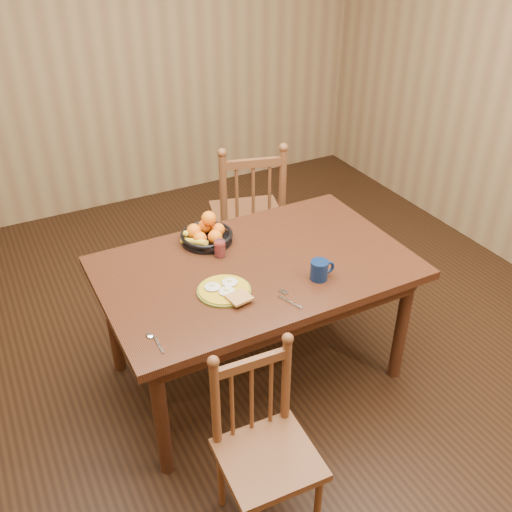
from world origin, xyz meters
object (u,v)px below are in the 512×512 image
coffee_mug (320,270)px  fruit_bowl (206,234)px  chair_far (249,215)px  chair_near (265,449)px  breakfast_plate (225,290)px  dining_table (256,278)px

coffee_mug → fruit_bowl: bearing=121.0°
chair_far → coffee_mug: 1.21m
chair_far → coffee_mug: (-0.19, -1.15, 0.29)m
fruit_bowl → coffee_mug: bearing=-59.0°
chair_far → fruit_bowl: (-0.55, -0.56, 0.29)m
chair_near → breakfast_plate: bearing=81.3°
chair_far → breakfast_plate: chair_far is taller
breakfast_plate → chair_far: bearing=57.6°
breakfast_plate → fruit_bowl: (0.11, 0.48, 0.03)m
fruit_bowl → chair_far: bearing=45.8°
chair_far → breakfast_plate: (-0.66, -1.04, 0.26)m
dining_table → breakfast_plate: bearing=-149.0°
breakfast_plate → coffee_mug: bearing=-13.5°
chair_far → chair_near: (-0.80, -1.71, -0.09)m
dining_table → breakfast_plate: 0.31m
chair_near → chair_far: bearing=68.1°
chair_near → coffee_mug: chair_near is taller
breakfast_plate → coffee_mug: coffee_mug is taller
fruit_bowl → chair_near: bearing=-102.5°
breakfast_plate → fruit_bowl: bearing=76.7°
chair_near → fruit_bowl: 1.23m
chair_far → breakfast_plate: size_ratio=3.55×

